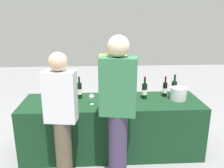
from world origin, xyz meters
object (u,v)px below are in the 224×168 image
at_px(wine_bottle_6, 165,89).
at_px(wine_glass_0, 64,99).
at_px(wine_bottle_1, 74,90).
at_px(wine_bottle_5, 144,91).
at_px(wine_glass_3, 118,99).
at_px(guest_1, 118,106).
at_px(wine_bottle_4, 133,91).
at_px(wine_bottle_7, 174,88).
at_px(wine_bottle_2, 79,90).
at_px(wine_bottle_3, 124,90).
at_px(guest_0, 61,114).
at_px(server_pouring, 113,86).
at_px(wine_glass_2, 111,99).
at_px(ice_bucket, 178,94).
at_px(wine_bottle_0, 67,91).
at_px(wine_glass_1, 92,97).

height_order(wine_bottle_6, wine_glass_0, wine_bottle_6).
height_order(wine_bottle_1, wine_bottle_5, wine_bottle_5).
height_order(wine_glass_0, wine_glass_3, wine_glass_0).
xyz_separation_m(wine_bottle_5, guest_1, (-0.44, -0.72, 0.06)).
bearing_deg(wine_bottle_4, guest_1, -111.23).
bearing_deg(wine_bottle_7, wine_bottle_5, -168.29).
distance_m(wine_bottle_2, wine_bottle_3, 0.65).
bearing_deg(wine_bottle_3, wine_glass_0, -158.99).
relative_size(wine_glass_0, guest_0, 0.09).
bearing_deg(server_pouring, wine_bottle_4, 117.64).
bearing_deg(wine_glass_0, wine_bottle_6, 12.25).
bearing_deg(server_pouring, wine_bottle_5, 131.16).
height_order(wine_bottle_1, wine_glass_3, wine_bottle_1).
height_order(wine_bottle_1, wine_bottle_2, wine_bottle_2).
xyz_separation_m(wine_bottle_3, wine_bottle_7, (0.74, 0.01, 0.00)).
xyz_separation_m(wine_glass_2, guest_1, (0.06, -0.47, 0.08)).
xyz_separation_m(wine_bottle_1, wine_bottle_7, (1.49, -0.00, 0.00)).
bearing_deg(wine_bottle_1, wine_bottle_7, -0.06).
xyz_separation_m(wine_bottle_4, ice_bucket, (0.64, -0.06, -0.03)).
bearing_deg(wine_glass_0, wine_bottle_3, 21.01).
relative_size(wine_bottle_3, wine_bottle_4, 0.99).
xyz_separation_m(wine_glass_2, guest_0, (-0.59, -0.43, -0.02)).
xyz_separation_m(wine_bottle_6, wine_glass_0, (-1.43, -0.31, -0.01)).
relative_size(wine_bottle_0, wine_glass_1, 2.33).
distance_m(wine_bottle_3, ice_bucket, 0.77).
bearing_deg(wine_bottle_5, wine_bottle_6, 13.01).
relative_size(wine_bottle_7, wine_glass_1, 2.30).
xyz_separation_m(wine_bottle_6, wine_glass_1, (-1.07, -0.25, -0.01)).
distance_m(wine_bottle_6, server_pouring, 0.87).
bearing_deg(wine_bottle_1, wine_bottle_5, -5.46).
distance_m(wine_bottle_6, wine_glass_0, 1.47).
xyz_separation_m(wine_bottle_3, wine_glass_0, (-0.83, -0.32, -0.02)).
bearing_deg(guest_0, wine_bottle_0, 100.14).
bearing_deg(wine_bottle_7, guest_0, -153.58).
height_order(ice_bucket, guest_0, guest_0).
distance_m(wine_bottle_3, wine_glass_2, 0.39).
height_order(wine_bottle_0, wine_glass_0, wine_bottle_0).
height_order(wine_bottle_2, guest_1, guest_1).
relative_size(wine_bottle_0, wine_glass_0, 2.37).
bearing_deg(wine_bottle_7, wine_bottle_0, -178.89).
xyz_separation_m(wine_bottle_5, wine_bottle_7, (0.46, 0.10, -0.00)).
bearing_deg(wine_glass_0, ice_bucket, 5.92).
xyz_separation_m(wine_bottle_0, ice_bucket, (1.59, -0.14, -0.03)).
distance_m(wine_bottle_2, wine_glass_1, 0.30).
bearing_deg(guest_0, wine_glass_0, 101.10).
distance_m(wine_bottle_3, guest_1, 0.82).
xyz_separation_m(wine_bottle_7, wine_glass_0, (-1.58, -0.33, -0.02)).
xyz_separation_m(wine_bottle_6, guest_0, (-1.41, -0.75, -0.03)).
bearing_deg(wine_glass_2, wine_glass_3, -18.06).
xyz_separation_m(wine_bottle_1, wine_glass_3, (0.62, -0.37, -0.02)).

